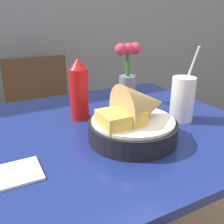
# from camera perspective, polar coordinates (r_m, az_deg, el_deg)

# --- Properties ---
(dining_table) EXTENTS (0.96, 0.80, 0.77)m
(dining_table) POSITION_cam_1_polar(r_m,az_deg,el_deg) (0.87, -2.51, -10.91)
(dining_table) COLOR navy
(dining_table) RESTS_ON ground_plane
(chair_far_window) EXTENTS (0.40, 0.40, 0.87)m
(chair_far_window) POSITION_cam_1_polar(r_m,az_deg,el_deg) (1.68, -15.60, -0.56)
(chair_far_window) COLOR #473323
(chair_far_window) RESTS_ON ground_plane
(food_basket) EXTENTS (0.26, 0.26, 0.17)m
(food_basket) POSITION_cam_1_polar(r_m,az_deg,el_deg) (0.71, 5.47, -1.76)
(food_basket) COLOR black
(food_basket) RESTS_ON dining_table
(ketchup_bottle) EXTENTS (0.06, 0.06, 0.21)m
(ketchup_bottle) POSITION_cam_1_polar(r_m,az_deg,el_deg) (0.85, -7.58, 4.92)
(ketchup_bottle) COLOR red
(ketchup_bottle) RESTS_ON dining_table
(drink_cup) EXTENTS (0.08, 0.08, 0.25)m
(drink_cup) POSITION_cam_1_polar(r_m,az_deg,el_deg) (0.87, 15.77, 2.57)
(drink_cup) COLOR silver
(drink_cup) RESTS_ON dining_table
(flower_vase) EXTENTS (0.11, 0.07, 0.24)m
(flower_vase) POSITION_cam_1_polar(r_m,az_deg,el_deg) (1.02, 3.58, 8.67)
(flower_vase) COLOR gray
(flower_vase) RESTS_ON dining_table
(napkin) EXTENTS (0.13, 0.10, 0.01)m
(napkin) POSITION_cam_1_polar(r_m,az_deg,el_deg) (0.62, -21.87, -13.10)
(napkin) COLOR white
(napkin) RESTS_ON dining_table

